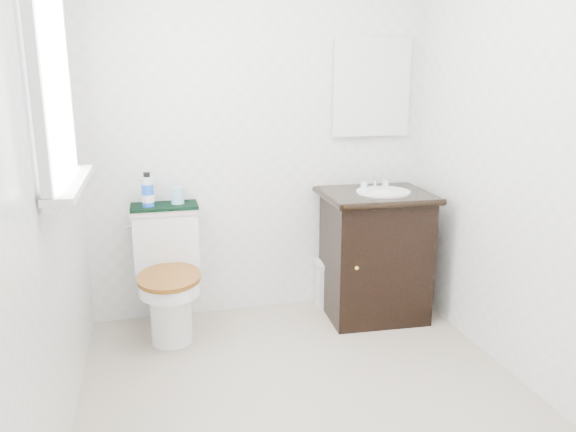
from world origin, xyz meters
name	(u,v)px	position (x,y,z in m)	size (l,w,h in m)	color
floor	(312,403)	(0.00, 0.00, 0.00)	(2.40, 2.40, 0.00)	#C2B59C
wall_back	(261,129)	(0.00, 1.20, 1.20)	(2.40, 2.40, 0.00)	white
wall_front	(466,228)	(0.00, -1.20, 1.20)	(2.40, 2.40, 0.00)	white
wall_left	(40,165)	(-1.10, 0.00, 1.20)	(2.40, 2.40, 0.00)	white
wall_right	(538,147)	(1.10, 0.00, 1.20)	(2.40, 2.40, 0.00)	white
window	(49,71)	(-1.07, 0.25, 1.55)	(0.02, 0.70, 0.90)	white
mirror	(372,88)	(0.72, 1.18, 1.45)	(0.50, 0.02, 0.60)	silver
toilet	(169,279)	(-0.62, 0.97, 0.33)	(0.41, 0.63, 0.75)	white
vanity	(375,251)	(0.67, 0.90, 0.43)	(0.67, 0.58, 0.92)	black
trash_bin	(331,283)	(0.45, 1.10, 0.16)	(0.23, 0.20, 0.31)	white
towel	(164,206)	(-0.62, 1.09, 0.76)	(0.40, 0.22, 0.02)	black
mouthwash_bottle	(148,191)	(-0.72, 1.07, 0.86)	(0.07, 0.07, 0.21)	blue
cup	(177,195)	(-0.54, 1.10, 0.82)	(0.08, 0.08, 0.10)	#84C1D9
soap_bar	(367,187)	(0.65, 1.02, 0.83)	(0.07, 0.04, 0.02)	#187571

